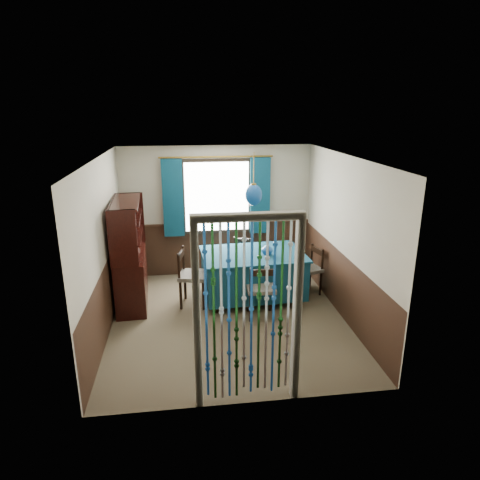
{
  "coord_description": "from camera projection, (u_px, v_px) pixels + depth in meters",
  "views": [
    {
      "loc": [
        -0.63,
        -5.99,
        3.18
      ],
      "look_at": [
        0.25,
        0.5,
        1.13
      ],
      "focal_mm": 32.0,
      "sensor_mm": 36.0,
      "label": 1
    }
  ],
  "objects": [
    {
      "name": "wall_front",
      "position": [
        249.0,
        301.0,
        4.43
      ],
      "size": [
        3.6,
        0.0,
        3.6
      ],
      "primitive_type": "plane",
      "rotation": [
        -1.57,
        0.0,
        0.0
      ],
      "color": "#B8AF97",
      "rests_on": "ground"
    },
    {
      "name": "chair_near",
      "position": [
        261.0,
        289.0,
        6.63
      ],
      "size": [
        0.46,
        0.44,
        0.89
      ],
      "rotation": [
        0.0,
        0.0,
        -0.05
      ],
      "color": "black",
      "rests_on": "floor"
    },
    {
      "name": "wainscot_back",
      "position": [
        218.0,
        249.0,
        8.42
      ],
      "size": [
        3.6,
        0.0,
        3.6
      ],
      "primitive_type": "plane",
      "rotation": [
        1.57,
        0.0,
        0.0
      ],
      "color": "#341F14",
      "rests_on": "ground"
    },
    {
      "name": "doorway",
      "position": [
        248.0,
        316.0,
        4.55
      ],
      "size": [
        1.16,
        0.12,
        2.18
      ],
      "primitive_type": null,
      "color": "silver",
      "rests_on": "ground"
    },
    {
      "name": "wainscot_right",
      "position": [
        340.0,
        283.0,
        6.77
      ],
      "size": [
        0.0,
        4.0,
        4.0
      ],
      "primitive_type": "plane",
      "rotation": [
        1.57,
        0.0,
        -1.57
      ],
      "color": "#341F14",
      "rests_on": "ground"
    },
    {
      "name": "wall_left",
      "position": [
        103.0,
        248.0,
        6.09
      ],
      "size": [
        0.0,
        4.0,
        4.0
      ],
      "primitive_type": "plane",
      "rotation": [
        1.57,
        0.0,
        1.57
      ],
      "color": "#B8AF97",
      "rests_on": "ground"
    },
    {
      "name": "wainscot_front",
      "position": [
        248.0,
        363.0,
        4.67
      ],
      "size": [
        3.6,
        0.0,
        3.6
      ],
      "primitive_type": "plane",
      "rotation": [
        -1.57,
        0.0,
        0.0
      ],
      "color": "#341F14",
      "rests_on": "ground"
    },
    {
      "name": "chair_left",
      "position": [
        192.0,
        276.0,
        7.05
      ],
      "size": [
        0.54,
        0.55,
        0.96
      ],
      "rotation": [
        0.0,
        0.0,
        -1.76
      ],
      "color": "black",
      "rests_on": "floor"
    },
    {
      "name": "wall_right",
      "position": [
        345.0,
        238.0,
        6.55
      ],
      "size": [
        0.0,
        4.0,
        4.0
      ],
      "primitive_type": "plane",
      "rotation": [
        1.57,
        0.0,
        -1.57
      ],
      "color": "#B8AF97",
      "rests_on": "ground"
    },
    {
      "name": "chair_far",
      "position": [
        243.0,
        260.0,
        7.92
      ],
      "size": [
        0.5,
        0.49,
        0.86
      ],
      "rotation": [
        0.0,
        0.0,
        2.92
      ],
      "color": "black",
      "rests_on": "floor"
    },
    {
      "name": "dining_table",
      "position": [
        253.0,
        273.0,
        7.28
      ],
      "size": [
        1.77,
        1.27,
        0.82
      ],
      "rotation": [
        0.0,
        0.0,
        0.05
      ],
      "color": "#0F394E",
      "rests_on": "floor"
    },
    {
      "name": "wall_back",
      "position": [
        217.0,
        211.0,
        8.21
      ],
      "size": [
        3.6,
        0.0,
        3.6
      ],
      "primitive_type": "plane",
      "rotation": [
        1.57,
        0.0,
        0.0
      ],
      "color": "#B8AF97",
      "rests_on": "ground"
    },
    {
      "name": "pendant_lamp",
      "position": [
        254.0,
        195.0,
        6.88
      ],
      "size": [
        0.28,
        0.28,
        0.85
      ],
      "color": "olive",
      "rests_on": "ceiling"
    },
    {
      "name": "chair_right",
      "position": [
        310.0,
        269.0,
        7.51
      ],
      "size": [
        0.5,
        0.51,
        0.85
      ],
      "rotation": [
        0.0,
        0.0,
        1.84
      ],
      "color": "black",
      "rests_on": "floor"
    },
    {
      "name": "window",
      "position": [
        217.0,
        197.0,
        8.07
      ],
      "size": [
        1.32,
        0.12,
        1.42
      ],
      "primitive_type": "cube",
      "color": "black",
      "rests_on": "wall_back"
    },
    {
      "name": "sideboard",
      "position": [
        130.0,
        269.0,
        7.09
      ],
      "size": [
        0.54,
        1.37,
        1.76
      ],
      "rotation": [
        0.0,
        0.0,
        0.06
      ],
      "color": "black",
      "rests_on": "floor"
    },
    {
      "name": "bowl_shelf",
      "position": [
        129.0,
        239.0,
        6.59
      ],
      "size": [
        0.25,
        0.25,
        0.06
      ],
      "primitive_type": "imported",
      "rotation": [
        0.0,
        0.0,
        -0.09
      ],
      "color": "beige",
      "rests_on": "sideboard"
    },
    {
      "name": "floor",
      "position": [
        229.0,
        319.0,
        6.69
      ],
      "size": [
        4.0,
        4.0,
        0.0
      ],
      "primitive_type": "plane",
      "color": "brown",
      "rests_on": "ground"
    },
    {
      "name": "wainscot_left",
      "position": [
        109.0,
        296.0,
        6.32
      ],
      "size": [
        0.0,
        4.0,
        4.0
      ],
      "primitive_type": "plane",
      "rotation": [
        1.57,
        0.0,
        1.57
      ],
      "color": "#341F14",
      "rests_on": "ground"
    },
    {
      "name": "ceiling",
      "position": [
        227.0,
        158.0,
        5.95
      ],
      "size": [
        4.0,
        4.0,
        0.0
      ],
      "primitive_type": "plane",
      "rotation": [
        3.14,
        0.0,
        0.0
      ],
      "color": "silver",
      "rests_on": "ground"
    },
    {
      "name": "vase_table",
      "position": [
        267.0,
        249.0,
        7.09
      ],
      "size": [
        0.21,
        0.21,
        0.18
      ],
      "primitive_type": "imported",
      "rotation": [
        0.0,
        0.0,
        0.22
      ],
      "color": "navy",
      "rests_on": "dining_table"
    },
    {
      "name": "vase_sideboard",
      "position": [
        134.0,
        242.0,
        7.3
      ],
      "size": [
        0.22,
        0.22,
        0.19
      ],
      "primitive_type": "imported",
      "rotation": [
        0.0,
        0.0,
        -0.29
      ],
      "color": "beige",
      "rests_on": "sideboard"
    }
  ]
}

